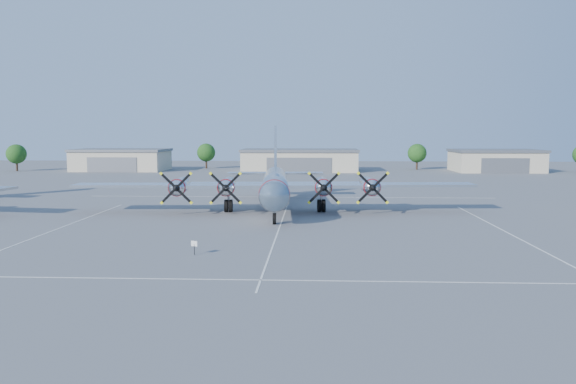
{
  "coord_description": "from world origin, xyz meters",
  "views": [
    {
      "loc": [
        3.39,
        -57.51,
        9.56
      ],
      "look_at": [
        0.69,
        2.11,
        3.2
      ],
      "focal_mm": 35.0,
      "sensor_mm": 36.0,
      "label": 1
    }
  ],
  "objects_px": {
    "tree_far_west": "(16,154)",
    "info_placard": "(194,245)",
    "hangar_center": "(300,160)",
    "tree_east": "(417,153)",
    "tree_west": "(206,153)",
    "main_bomber_b29": "(275,210)",
    "hangar_east": "(496,160)",
    "hangar_west": "(122,160)"
  },
  "relations": [
    {
      "from": "tree_west",
      "to": "info_placard",
      "type": "relative_size",
      "value": 6.0
    },
    {
      "from": "tree_east",
      "to": "tree_west",
      "type": "bearing_deg",
      "value": 177.92
    },
    {
      "from": "tree_west",
      "to": "tree_east",
      "type": "distance_m",
      "value": 55.04
    },
    {
      "from": "tree_far_west",
      "to": "info_placard",
      "type": "xyz_separation_m",
      "value": [
        64.1,
        -92.7,
        -3.44
      ]
    },
    {
      "from": "tree_west",
      "to": "tree_east",
      "type": "relative_size",
      "value": 1.0
    },
    {
      "from": "tree_far_west",
      "to": "tree_east",
      "type": "xyz_separation_m",
      "value": [
        100.0,
        10.0,
        0.0
      ]
    },
    {
      "from": "tree_far_west",
      "to": "info_placard",
      "type": "distance_m",
      "value": 112.76
    },
    {
      "from": "hangar_east",
      "to": "main_bomber_b29",
      "type": "distance_m",
      "value": 86.14
    },
    {
      "from": "hangar_east",
      "to": "hangar_west",
      "type": "bearing_deg",
      "value": -180.0
    },
    {
      "from": "tree_west",
      "to": "info_placard",
      "type": "distance_m",
      "value": 106.48
    },
    {
      "from": "tree_far_west",
      "to": "main_bomber_b29",
      "type": "relative_size",
      "value": 0.14
    },
    {
      "from": "hangar_east",
      "to": "info_placard",
      "type": "relative_size",
      "value": 18.61
    },
    {
      "from": "hangar_east",
      "to": "tree_far_west",
      "type": "xyz_separation_m",
      "value": [
        -118.0,
        -3.96,
        1.51
      ]
    },
    {
      "from": "hangar_center",
      "to": "tree_east",
      "type": "relative_size",
      "value": 4.31
    },
    {
      "from": "hangar_center",
      "to": "hangar_east",
      "type": "bearing_deg",
      "value": 0.0
    },
    {
      "from": "info_placard",
      "to": "hangar_west",
      "type": "bearing_deg",
      "value": 135.13
    },
    {
      "from": "hangar_east",
      "to": "tree_far_west",
      "type": "relative_size",
      "value": 3.1
    },
    {
      "from": "tree_east",
      "to": "hangar_west",
      "type": "bearing_deg",
      "value": -175.4
    },
    {
      "from": "hangar_east",
      "to": "tree_west",
      "type": "distance_m",
      "value": 73.46
    },
    {
      "from": "hangar_center",
      "to": "main_bomber_b29",
      "type": "xyz_separation_m",
      "value": [
        -1.34,
        -70.56,
        -2.71
      ]
    },
    {
      "from": "hangar_center",
      "to": "hangar_east",
      "type": "relative_size",
      "value": 1.39
    },
    {
      "from": "info_placard",
      "to": "tree_west",
      "type": "bearing_deg",
      "value": 123.45
    },
    {
      "from": "main_bomber_b29",
      "to": "info_placard",
      "type": "bearing_deg",
      "value": -103.47
    },
    {
      "from": "hangar_east",
      "to": "tree_east",
      "type": "bearing_deg",
      "value": 161.46
    },
    {
      "from": "hangar_center",
      "to": "tree_east",
      "type": "xyz_separation_m",
      "value": [
        30.0,
        6.04,
        1.51
      ]
    },
    {
      "from": "hangar_east",
      "to": "main_bomber_b29",
      "type": "xyz_separation_m",
      "value": [
        -49.34,
        -70.56,
        -2.71
      ]
    },
    {
      "from": "tree_west",
      "to": "info_placard",
      "type": "xyz_separation_m",
      "value": [
        19.1,
        -104.7,
        -3.44
      ]
    },
    {
      "from": "hangar_west",
      "to": "main_bomber_b29",
      "type": "xyz_separation_m",
      "value": [
        43.66,
        -70.56,
        -2.71
      ]
    },
    {
      "from": "hangar_west",
      "to": "tree_east",
      "type": "distance_m",
      "value": 75.26
    },
    {
      "from": "tree_east",
      "to": "hangar_center",
      "type": "bearing_deg",
      "value": -168.62
    },
    {
      "from": "hangar_east",
      "to": "tree_far_west",
      "type": "height_order",
      "value": "tree_far_west"
    },
    {
      "from": "hangar_east",
      "to": "tree_east",
      "type": "distance_m",
      "value": 19.04
    },
    {
      "from": "main_bomber_b29",
      "to": "info_placard",
      "type": "distance_m",
      "value": 26.51
    },
    {
      "from": "hangar_east",
      "to": "tree_east",
      "type": "relative_size",
      "value": 3.1
    },
    {
      "from": "hangar_center",
      "to": "tree_far_west",
      "type": "bearing_deg",
      "value": -176.76
    },
    {
      "from": "hangar_east",
      "to": "tree_west",
      "type": "bearing_deg",
      "value": 173.72
    },
    {
      "from": "tree_east",
      "to": "info_placard",
      "type": "height_order",
      "value": "tree_east"
    },
    {
      "from": "tree_west",
      "to": "hangar_center",
      "type": "bearing_deg",
      "value": -17.82
    },
    {
      "from": "tree_far_west",
      "to": "tree_east",
      "type": "height_order",
      "value": "same"
    },
    {
      "from": "main_bomber_b29",
      "to": "tree_east",
      "type": "bearing_deg",
      "value": 64.18
    },
    {
      "from": "tree_far_west",
      "to": "info_placard",
      "type": "bearing_deg",
      "value": -55.34
    },
    {
      "from": "main_bomber_b29",
      "to": "tree_far_west",
      "type": "bearing_deg",
      "value": 132.3
    }
  ]
}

